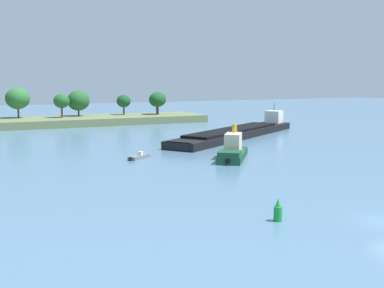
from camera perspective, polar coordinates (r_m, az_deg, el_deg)
The scene contains 5 objects.
treeline_island at distance 127.35m, azimuth -12.70°, elevation 3.48°, with size 58.35×17.00×9.40m.
cargo_barge at distance 96.84m, azimuth 5.51°, elevation 1.42°, with size 40.26×28.73×5.98m.
small_motorboat at distance 70.48m, azimuth -6.27°, elevation -1.50°, with size 4.12×3.52×1.02m.
tugboat at distance 69.72m, azimuth 4.82°, elevation -0.79°, with size 9.51×10.86×4.90m.
channel_buoy_green at distance 40.14m, azimuth 10.13°, elevation -7.84°, with size 0.70×0.70×1.90m.
Camera 1 is at (-31.03, -26.95, 11.46)m, focal length 45.14 mm.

